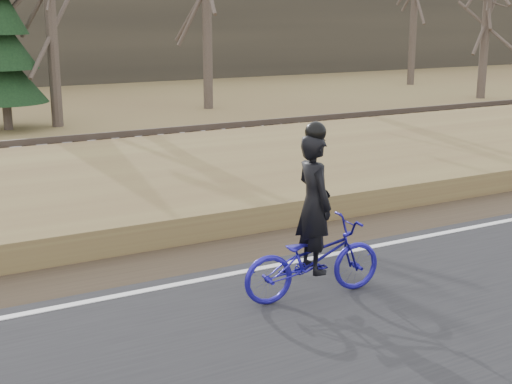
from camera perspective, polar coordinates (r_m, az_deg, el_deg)
ground at (r=11.57m, az=13.26°, el=-4.21°), size 120.00×120.00×0.00m
edge_line at (r=11.70m, az=12.63°, el=-3.64°), size 120.00×0.12×0.01m
shoulder at (r=12.44m, az=9.59°, el=-2.64°), size 120.00×1.60×0.04m
embankment at (r=14.76m, az=2.41°, el=1.03°), size 120.00×5.00×0.44m
ballast at (r=18.05m, az=-3.86°, el=3.44°), size 120.00×3.00×0.45m
railroad at (r=17.99m, az=-3.88°, el=4.39°), size 120.00×2.40×0.29m
treeline_backdrop at (r=38.81m, az=-18.21°, el=12.64°), size 120.00×4.00×6.00m
cyclist at (r=8.97m, az=4.61°, el=-4.09°), size 1.94×0.82×2.24m
bare_tree_near_left at (r=23.71m, az=-16.07°, el=12.79°), size 0.36×0.36×6.45m
bare_tree_right at (r=32.18m, az=17.93°, el=12.79°), size 0.36×0.36×6.35m
bare_tree_far_right at (r=37.44m, az=12.53°, el=13.83°), size 0.36×0.36×7.13m
conifer at (r=23.53m, az=-19.70°, el=11.13°), size 2.60×2.60×5.62m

